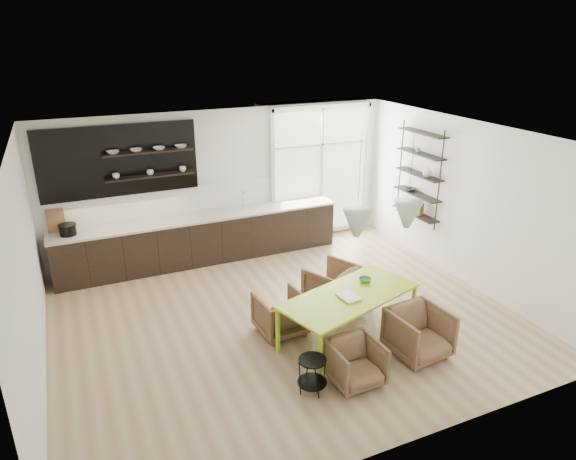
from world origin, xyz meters
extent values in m
cube|color=tan|center=(0.00, 0.00, -0.01)|extent=(7.00, 6.00, 0.01)
cube|color=white|center=(0.00, 3.00, 1.45)|extent=(7.00, 0.02, 2.90)
cube|color=white|center=(-3.50, 0.00, 1.45)|extent=(0.02, 6.00, 2.90)
cube|color=white|center=(3.50, 0.00, 1.45)|extent=(0.02, 6.00, 2.90)
cube|color=white|center=(0.00, 0.00, 2.90)|extent=(7.00, 6.00, 0.01)
cube|color=#B2D1A5|center=(2.15, 2.97, 1.45)|extent=(2.20, 0.02, 2.70)
cube|color=silver|center=(2.15, 2.94, 1.45)|extent=(2.30, 0.08, 2.80)
cone|color=#B4BAC2|center=(0.95, -0.50, 1.65)|extent=(0.44, 0.44, 0.42)
cone|color=#B4BAC2|center=(1.85, -0.50, 1.65)|extent=(0.44, 0.44, 0.42)
cylinder|color=black|center=(0.95, -0.50, 2.46)|extent=(0.01, 0.01, 0.89)
cylinder|color=black|center=(1.85, -0.50, 2.46)|extent=(0.01, 0.01, 0.89)
cube|color=black|center=(-0.60, 2.67, 0.45)|extent=(5.50, 0.65, 0.90)
cube|color=beige|center=(-0.60, 2.67, 0.92)|extent=(5.54, 0.69, 0.04)
cube|color=white|center=(-0.60, 2.98, 1.20)|extent=(5.50, 0.02, 0.55)
cube|color=black|center=(-1.95, 2.96, 2.10)|extent=(2.80, 0.06, 1.30)
cube|color=black|center=(-1.45, 2.82, 2.25)|extent=(1.60, 0.28, 0.03)
cube|color=black|center=(-1.45, 2.82, 1.80)|extent=(1.60, 0.28, 0.03)
cube|color=brown|center=(-3.15, 2.90, 1.15)|extent=(0.30, 0.10, 0.42)
cylinder|color=silver|center=(0.30, 2.77, 1.12)|extent=(0.02, 0.02, 0.40)
imported|color=white|center=(-2.05, 2.82, 2.29)|extent=(0.22, 0.22, 0.05)
imported|color=white|center=(-1.65, 2.82, 2.29)|extent=(0.22, 0.22, 0.05)
imported|color=white|center=(-1.25, 2.82, 2.29)|extent=(0.22, 0.22, 0.05)
imported|color=white|center=(-0.85, 2.82, 2.29)|extent=(0.22, 0.22, 0.05)
imported|color=white|center=(-2.05, 2.82, 1.86)|extent=(0.12, 0.12, 0.10)
imported|color=white|center=(-1.45, 2.82, 1.86)|extent=(0.12, 0.12, 0.10)
imported|color=white|center=(-0.85, 2.82, 1.86)|extent=(0.12, 0.12, 0.10)
cylinder|color=black|center=(-2.98, 2.66, 1.03)|extent=(0.28, 0.28, 0.17)
cube|color=black|center=(3.36, 0.60, 1.70)|extent=(0.02, 0.02, 1.90)
cube|color=black|center=(3.36, 1.80, 1.70)|extent=(0.02, 0.02, 1.90)
cube|color=black|center=(3.36, 1.20, 0.90)|extent=(0.26, 1.20, 0.02)
cube|color=black|center=(3.36, 1.20, 1.30)|extent=(0.26, 1.20, 0.02)
cube|color=black|center=(3.36, 1.20, 1.70)|extent=(0.26, 1.20, 0.02)
cube|color=black|center=(3.36, 1.20, 2.10)|extent=(0.26, 1.20, 0.03)
cube|color=black|center=(3.36, 1.20, 2.50)|extent=(0.26, 1.20, 0.03)
imported|color=white|center=(3.36, 0.95, 1.81)|extent=(0.18, 0.18, 0.19)
imported|color=#333338|center=(3.36, 1.40, 1.34)|extent=(0.22, 0.22, 0.05)
imported|color=white|center=(3.36, 1.30, 2.16)|extent=(0.10, 0.10, 0.09)
cube|color=brown|center=(3.36, 1.10, 1.03)|extent=(0.10, 0.18, 0.24)
cube|color=#A7D51B|center=(0.60, -0.96, 0.74)|extent=(2.26, 1.50, 0.03)
cube|color=#A7D51B|center=(-0.23, -1.65, 0.36)|extent=(0.06, 0.06, 0.73)
cube|color=#A7D51B|center=(-0.47, -0.84, 0.36)|extent=(0.06, 0.06, 0.73)
cube|color=#A7D51B|center=(1.67, -1.07, 0.36)|extent=(0.06, 0.06, 0.73)
cube|color=#A7D51B|center=(1.42, -0.27, 0.36)|extent=(0.06, 0.06, 0.73)
imported|color=brown|center=(-0.22, -0.35, 0.32)|extent=(0.73, 0.75, 0.64)
imported|color=brown|center=(0.90, 0.06, 0.36)|extent=(1.03, 1.04, 0.71)
imported|color=brown|center=(0.19, -1.84, 0.30)|extent=(0.64, 0.66, 0.59)
imported|color=brown|center=(1.32, -1.67, 0.35)|extent=(0.81, 0.83, 0.70)
cylinder|color=black|center=(-0.39, -1.77, 0.47)|extent=(0.35, 0.35, 0.02)
cylinder|color=black|center=(-0.39, -1.77, 0.13)|extent=(0.38, 0.38, 0.02)
cylinder|color=black|center=(-0.23, -1.79, 0.23)|extent=(0.02, 0.02, 0.47)
cylinder|color=black|center=(-0.38, -1.60, 0.23)|extent=(0.02, 0.02, 0.47)
cylinder|color=black|center=(-0.56, -1.75, 0.23)|extent=(0.02, 0.02, 0.47)
cylinder|color=black|center=(-0.41, -1.93, 0.23)|extent=(0.02, 0.02, 0.47)
imported|color=white|center=(0.42, -1.04, 0.77)|extent=(0.27, 0.35, 0.03)
imported|color=#537C4B|center=(1.03, -0.69, 0.79)|extent=(0.22, 0.22, 0.06)
camera|label=1|loc=(-2.85, -6.53, 4.31)|focal=32.00mm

